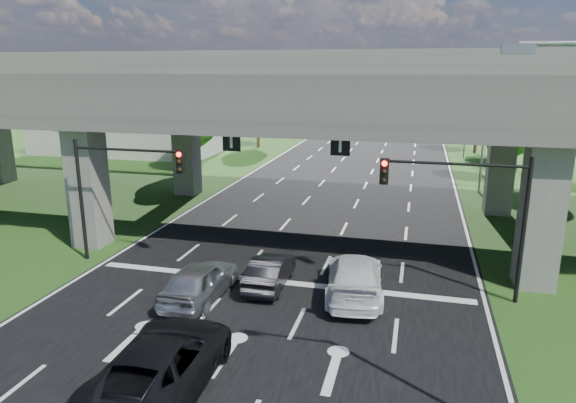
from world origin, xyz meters
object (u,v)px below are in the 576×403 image
at_px(streetlight_beyond, 464,102).
at_px(car_white, 355,277).
at_px(signal_left, 118,179).
at_px(car_silver, 200,281).
at_px(signal_right, 468,200).
at_px(streetlight_far, 480,115).
at_px(car_dark, 270,271).
at_px(car_trailing, 161,363).

height_order(streetlight_beyond, car_white, streetlight_beyond).
bearing_deg(signal_left, car_silver, -28.81).
xyz_separation_m(signal_right, signal_left, (-15.65, 0.00, 0.00)).
bearing_deg(signal_right, car_white, -167.59).
distance_m(signal_right, streetlight_far, 20.25).
xyz_separation_m(car_silver, car_white, (6.07, 1.97, 0.01)).
bearing_deg(signal_right, signal_left, 180.00).
relative_size(streetlight_far, car_dark, 2.42).
relative_size(streetlight_far, streetlight_beyond, 1.00).
bearing_deg(streetlight_beyond, signal_right, -93.61).
bearing_deg(car_dark, signal_right, -175.05).
height_order(car_dark, car_white, car_white).
bearing_deg(car_silver, signal_left, -26.81).
bearing_deg(streetlight_far, car_white, -107.34).
bearing_deg(streetlight_far, streetlight_beyond, 90.00).
xyz_separation_m(signal_right, car_white, (-4.28, -0.94, -3.34)).
height_order(streetlight_far, car_trailing, streetlight_far).
height_order(signal_right, car_white, signal_right).
bearing_deg(car_dark, car_white, 178.20).
height_order(streetlight_far, car_dark, streetlight_far).
bearing_deg(car_white, car_silver, 11.22).
bearing_deg(signal_left, car_white, -4.74).
xyz_separation_m(car_silver, car_trailing, (1.42, -6.00, 0.06)).
bearing_deg(car_trailing, streetlight_beyond, -106.41).
bearing_deg(streetlight_far, signal_left, -131.78).
relative_size(car_white, car_trailing, 0.91).
height_order(car_silver, car_trailing, car_trailing).
relative_size(streetlight_far, car_white, 1.78).
relative_size(car_silver, car_dark, 1.14).
bearing_deg(signal_left, streetlight_beyond, 63.57).
distance_m(car_dark, car_white, 3.68).
xyz_separation_m(signal_left, streetlight_beyond, (17.92, 36.06, 1.66)).
relative_size(car_dark, car_white, 0.74).
distance_m(streetlight_far, car_dark, 23.92).
distance_m(signal_left, streetlight_beyond, 40.30).
distance_m(car_silver, car_trailing, 6.16).
distance_m(signal_right, car_dark, 8.74).
distance_m(streetlight_far, car_silver, 26.69).
xyz_separation_m(signal_right, car_dark, (-7.96, -0.94, -3.48)).
height_order(signal_right, signal_left, same).
bearing_deg(streetlight_far, car_silver, -118.81).
xyz_separation_m(streetlight_beyond, car_silver, (-12.63, -38.97, -5.02)).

